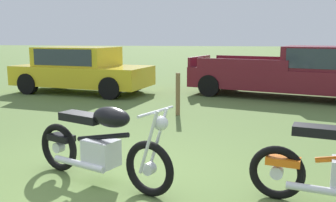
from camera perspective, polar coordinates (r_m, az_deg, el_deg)
ground_plane at (r=4.73m, az=-9.22°, el=-12.30°), size 120.00×120.00×0.00m
motorcycle_black at (r=4.61m, az=-10.22°, el=-6.53°), size 1.98×1.11×1.02m
car_yellow at (r=12.04m, az=-13.28°, el=5.03°), size 4.49×2.52×1.43m
pickup_truck_burgundy at (r=11.31m, az=18.37°, el=4.25°), size 5.53×3.31×1.49m
fence_post_wooden at (r=8.39m, az=1.52°, el=1.05°), size 0.10×0.10×0.96m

